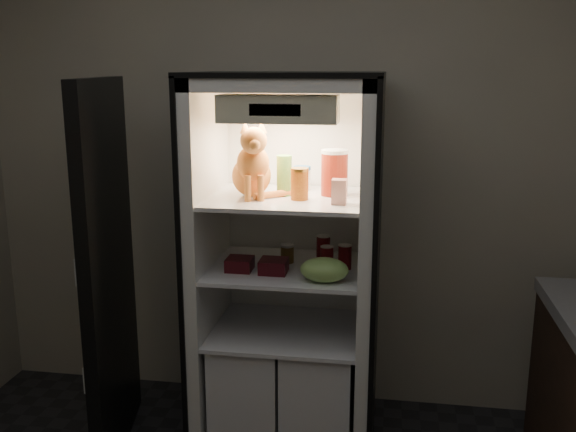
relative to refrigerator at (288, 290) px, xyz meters
name	(u,v)px	position (x,y,z in m)	size (l,w,h in m)	color
room_shell	(207,172)	(0.00, -1.38, 0.83)	(3.60, 3.60, 3.60)	white
refrigerator	(288,290)	(0.00, 0.00, 0.00)	(0.90, 0.72, 1.88)	white
fridge_door	(109,276)	(-0.84, -0.27, 0.12)	(0.24, 0.86, 1.85)	black
tabby_cat	(253,168)	(-0.16, -0.10, 0.64)	(0.34, 0.37, 0.37)	#D7541B
parmesan_shaker	(284,175)	(-0.02, -0.04, 0.60)	(0.08, 0.08, 0.19)	#23833A
mayo_tub	(302,178)	(0.05, 0.12, 0.56)	(0.09, 0.09, 0.12)	white
salsa_jar	(300,184)	(0.07, -0.13, 0.57)	(0.08, 0.08, 0.15)	maroon
pepper_jar	(334,173)	(0.22, 0.00, 0.61)	(0.13, 0.13, 0.22)	#9E2615
cream_carton	(339,192)	(0.26, -0.20, 0.56)	(0.07, 0.07, 0.11)	silver
soda_can_a	(323,248)	(0.17, 0.06, 0.21)	(0.07, 0.07, 0.13)	black
soda_can_b	(345,257)	(0.29, -0.06, 0.21)	(0.07, 0.07, 0.12)	black
soda_can_c	(327,258)	(0.20, -0.08, 0.21)	(0.06, 0.06, 0.12)	black
condiment_jar	(287,253)	(-0.01, 0.00, 0.19)	(0.07, 0.07, 0.09)	#503917
grape_bag	(324,270)	(0.21, -0.26, 0.20)	(0.22, 0.16, 0.11)	#94C85D
berry_box_left	(240,264)	(-0.21, -0.16, 0.18)	(0.12, 0.12, 0.06)	#4B0C12
berry_box_right	(274,266)	(-0.04, -0.17, 0.18)	(0.13, 0.13, 0.06)	#4B0C12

